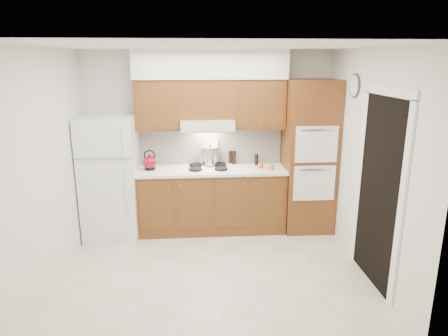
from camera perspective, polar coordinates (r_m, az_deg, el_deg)
The scene contains 26 objects.
floor at distance 5.01m, azimuth -1.35°, elevation -14.22°, with size 3.60×3.60×0.00m, color beige.
ceiling at distance 4.37m, azimuth -1.57°, elevation 17.04°, with size 3.60×3.60×0.00m, color white.
wall_back at distance 5.98m, azimuth -2.19°, elevation 3.99°, with size 3.60×0.02×2.60m, color silver.
wall_left at distance 4.78m, azimuth -23.54°, elevation -0.13°, with size 0.02×3.00×2.60m, color silver.
wall_right at distance 4.94m, azimuth 19.89°, elevation 0.70°, with size 0.02×3.00×2.60m, color silver.
fridge at distance 5.85m, azimuth -15.90°, elevation -1.28°, with size 0.75×0.72×1.72m, color white.
base_cabinets at distance 5.91m, azimuth -1.75°, elevation -4.68°, with size 2.11×0.60×0.90m, color brown.
countertop at distance 5.76m, azimuth -1.78°, elevation -0.31°, with size 2.13×0.62×0.04m, color white.
backsplash at distance 5.98m, azimuth -1.93°, elevation 3.21°, with size 2.11×0.03×0.56m, color white.
oven_cabinet at distance 5.93m, azimuth 12.00°, elevation 1.61°, with size 0.70×0.65×2.20m, color brown.
upper_cab_left at distance 5.75m, azimuth -9.41°, elevation 8.90°, with size 0.63×0.33×0.70m, color brown.
upper_cab_right at distance 5.80m, azimuth 4.99°, elevation 9.10°, with size 0.73×0.33×0.70m, color brown.
range_hood at distance 5.70m, azimuth -2.38°, elevation 6.26°, with size 0.75×0.45×0.15m, color silver.
upper_cab_over_hood at distance 5.72m, azimuth -2.44°, elevation 9.82°, with size 0.75×0.33×0.55m, color brown.
soffit at distance 5.68m, azimuth -1.97°, elevation 14.58°, with size 2.13×0.36×0.40m, color silver.
cooktop at distance 5.77m, azimuth -2.29°, elevation -0.02°, with size 0.74×0.50×0.01m, color white.
doorway at distance 4.70m, azimuth 21.19°, elevation -3.33°, with size 0.02×0.90×2.10m, color black.
wall_clock at distance 5.31m, azimuth 18.17°, elevation 11.12°, with size 0.30×0.30×0.02m, color #3F3833.
kettle at distance 5.78m, azimuth -10.56°, elevation 0.76°, with size 0.19×0.19×0.19m, color maroon.
cutting_board at distance 5.96m, azimuth -2.21°, elevation 2.39°, with size 0.28×0.02×0.37m, color tan.
stock_pot at distance 5.89m, azimuth -1.97°, elevation 1.78°, with size 0.24×0.24×0.25m, color #BCBCC1.
condiment_a at distance 6.00m, azimuth 0.96°, elevation 1.53°, with size 0.06×0.06×0.20m, color black.
condiment_b at distance 6.01m, azimuth 1.39°, elevation 1.52°, with size 0.06×0.06×0.20m, color black.
condiment_c at distance 5.96m, azimuth 4.67°, elevation 1.19°, with size 0.06×0.06×0.16m, color black.
orange_near at distance 5.74m, azimuth 6.80°, elevation 0.15°, with size 0.08×0.08×0.08m, color #EC570C.
orange_far at distance 5.80m, azimuth 5.25°, elevation 0.38°, with size 0.08×0.08×0.08m, color orange.
Camera 1 is at (-0.21, -4.36, 2.46)m, focal length 32.00 mm.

